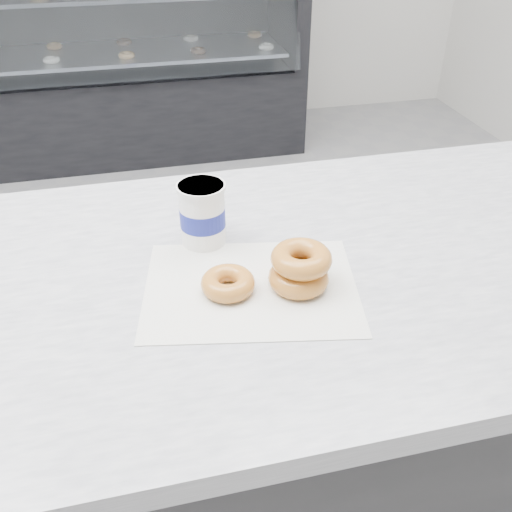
{
  "coord_description": "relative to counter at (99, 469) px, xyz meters",
  "views": [
    {
      "loc": [
        0.14,
        -1.37,
        1.46
      ],
      "look_at": [
        0.32,
        -0.64,
        0.95
      ],
      "focal_mm": 40.0,
      "sensor_mm": 36.0,
      "label": 1
    }
  ],
  "objects": [
    {
      "name": "counter",
      "position": [
        0.0,
        0.0,
        0.0
      ],
      "size": [
        3.06,
        0.76,
        0.9
      ],
      "color": "#333335",
      "rests_on": "ground"
    },
    {
      "name": "display_case",
      "position": [
        0.0,
        2.72,
        0.04
      ],
      "size": [
        2.4,
        0.74,
        1.25
      ],
      "color": "black",
      "rests_on": "ground"
    },
    {
      "name": "donut_stack",
      "position": [
        0.38,
        -0.07,
        0.48
      ],
      "size": [
        0.13,
        0.13,
        0.07
      ],
      "color": "#C47F36",
      "rests_on": "wax_paper"
    },
    {
      "name": "coffee_cup",
      "position": [
        0.26,
        0.1,
        0.51
      ],
      "size": [
        0.09,
        0.09,
        0.11
      ],
      "rotation": [
        0.0,
        0.0,
        -0.08
      ],
      "color": "white",
      "rests_on": "counter"
    },
    {
      "name": "donut_single",
      "position": [
        0.27,
        -0.06,
        0.47
      ],
      "size": [
        0.1,
        0.1,
        0.03
      ],
      "primitive_type": "torus",
      "rotation": [
        0.0,
        0.0,
        -0.15
      ],
      "color": "#C47F36",
      "rests_on": "wax_paper"
    },
    {
      "name": "wax_paper",
      "position": [
        0.31,
        -0.05,
        0.45
      ],
      "size": [
        0.38,
        0.32,
        0.0
      ],
      "primitive_type": "cube",
      "rotation": [
        0.0,
        0.0,
        -0.19
      ],
      "color": "silver",
      "rests_on": "counter"
    },
    {
      "name": "ground",
      "position": [
        0.0,
        0.6,
        -0.45
      ],
      "size": [
        5.0,
        5.0,
        0.0
      ],
      "primitive_type": "plane",
      "color": "gray",
      "rests_on": "ground"
    }
  ]
}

